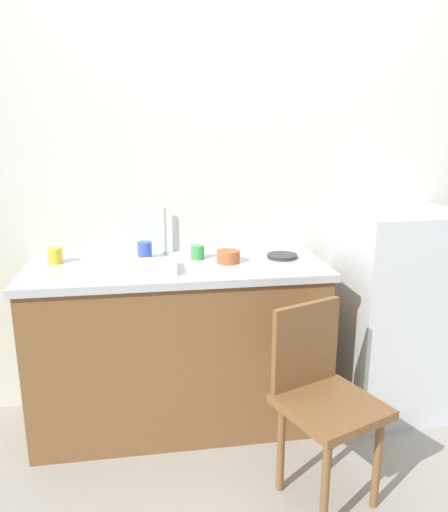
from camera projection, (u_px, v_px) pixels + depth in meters
The scene contains 13 objects.
ground_plane at pixel (277, 490), 2.30m from camera, with size 8.00×8.00×0.00m, color #9E998E.
back_wall at pixel (240, 184), 2.92m from camera, with size 4.80×0.10×2.65m, color silver.
cabinet_base at pixel (179, 348), 2.75m from camera, with size 1.56×0.60×0.90m, color brown.
countertop at pixel (177, 268), 2.63m from camera, with size 1.60×0.64×0.04m, color #B7B7BC.
faucet at pixel (164, 231), 2.82m from camera, with size 0.02×0.02×0.27m, color #B7B7BC.
refrigerator at pixel (396, 310), 2.90m from camera, with size 0.63×0.60×1.20m, color silver.
chair at pixel (322, 394), 2.18m from camera, with size 0.52×0.52×0.89m.
dish_tray at pixel (148, 267), 2.48m from camera, with size 0.28×0.20×0.05m, color white.
terracotta_bowl at pixel (228, 257), 2.65m from camera, with size 0.13×0.13×0.07m, color #B25B33.
hotplate at pixel (282, 256), 2.76m from camera, with size 0.17×0.17×0.02m, color #2D2D2D.
cup_yellow at pixel (55, 256), 2.64m from camera, with size 0.08×0.08×0.09m, color yellow.
cup_blue at pixel (145, 250), 2.72m from camera, with size 0.08×0.08×0.10m, color blue.
cup_green at pixel (198, 252), 2.73m from camera, with size 0.07×0.07×0.08m, color green.
Camera 1 is at (-0.55, -1.88, 1.65)m, focal length 34.38 mm.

